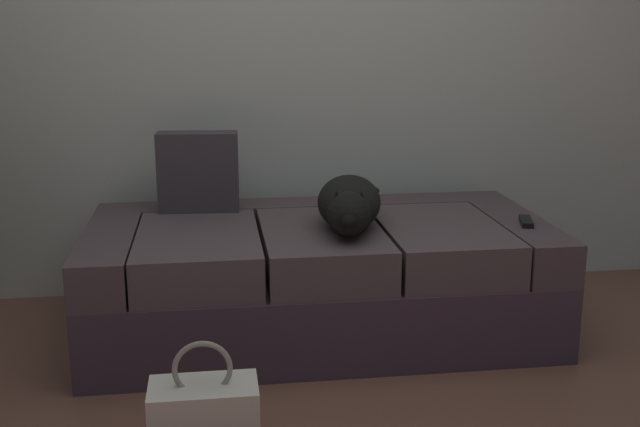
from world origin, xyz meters
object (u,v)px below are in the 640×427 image
throw_pillow (198,172)px  handbag (204,420)px  couch (318,277)px  tv_remote (526,221)px  dog_dark (349,204)px

throw_pillow → handbag: (0.01, -1.21, -0.51)m
couch → handbag: (-0.47, -0.93, -0.11)m
tv_remote → handbag: bearing=-132.5°
couch → tv_remote: size_ratio=12.39×
couch → handbag: size_ratio=4.92×
throw_pillow → dog_dark: bearing=-33.7°
tv_remote → handbag: tv_remote is taller
dog_dark → tv_remote: (0.72, -0.03, -0.09)m
couch → tv_remote: bearing=-9.9°
dog_dark → tv_remote: 0.73m
couch → dog_dark: size_ratio=3.12×
throw_pillow → handbag: throw_pillow is taller
dog_dark → handbag: (-0.58, -0.82, -0.45)m
couch → throw_pillow: bearing=150.3°
dog_dark → throw_pillow: 0.71m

